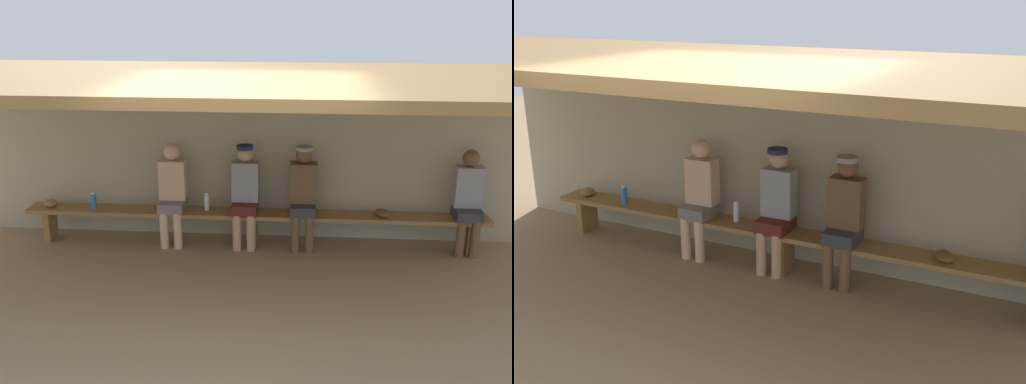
{
  "view_description": "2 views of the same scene",
  "coord_description": "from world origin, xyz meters",
  "views": [
    {
      "loc": [
        0.62,
        -5.84,
        3.2
      ],
      "look_at": [
        0.06,
        1.21,
        0.85
      ],
      "focal_mm": 42.72,
      "sensor_mm": 36.0,
      "label": 1
    },
    {
      "loc": [
        2.49,
        -3.92,
        2.85
      ],
      "look_at": [
        -0.02,
        1.21,
        0.99
      ],
      "focal_mm": 42.88,
      "sensor_mm": 36.0,
      "label": 2
    }
  ],
  "objects": [
    {
      "name": "water_bottle_blue",
      "position": [
        -2.12,
        1.53,
        0.57
      ],
      "size": [
        0.08,
        0.08,
        0.22
      ],
      "color": "blue",
      "rests_on": "bench"
    },
    {
      "name": "player_in_red",
      "position": [
        0.64,
        1.55,
        0.75
      ],
      "size": [
        0.34,
        0.42,
        1.34
      ],
      "color": "#333338",
      "rests_on": "ground"
    },
    {
      "name": "back_wall",
      "position": [
        0.0,
        2.0,
        1.1
      ],
      "size": [
        8.0,
        0.2,
        2.2
      ],
      "primitive_type": "cube",
      "color": "tan",
      "rests_on": "ground"
    },
    {
      "name": "bench",
      "position": [
        0.0,
        1.55,
        0.39
      ],
      "size": [
        6.0,
        0.36,
        0.46
      ],
      "color": "olive",
      "rests_on": "ground"
    },
    {
      "name": "dugout_roof",
      "position": [
        0.0,
        0.7,
        2.26
      ],
      "size": [
        8.0,
        2.8,
        0.12
      ],
      "primitive_type": "cube",
      "color": "olive",
      "rests_on": "back_wall"
    },
    {
      "name": "player_rightmost",
      "position": [
        -1.06,
        1.55,
        0.73
      ],
      "size": [
        0.34,
        0.42,
        1.34
      ],
      "color": "slate",
      "rests_on": "ground"
    },
    {
      "name": "water_bottle_clear",
      "position": [
        -0.62,
        1.59,
        0.57
      ],
      "size": [
        0.07,
        0.07,
        0.23
      ],
      "color": "silver",
      "rests_on": "bench"
    },
    {
      "name": "baseball_glove_worn",
      "position": [
        -2.73,
        1.57,
        0.51
      ],
      "size": [
        0.27,
        0.29,
        0.09
      ],
      "primitive_type": "ellipsoid",
      "rotation": [
        0.0,
        0.0,
        5.24
      ],
      "color": "olive",
      "rests_on": "bench"
    },
    {
      "name": "player_shirtless_tan",
      "position": [
        -0.11,
        1.55,
        0.75
      ],
      "size": [
        0.34,
        0.42,
        1.34
      ],
      "color": "#591E19",
      "rests_on": "ground"
    },
    {
      "name": "baseball_glove_dark_brown",
      "position": [
        1.65,
        1.53,
        0.51
      ],
      "size": [
        0.27,
        0.29,
        0.09
      ],
      "primitive_type": "ellipsoid",
      "rotation": [
        0.0,
        0.0,
        5.29
      ],
      "color": "brown",
      "rests_on": "bench"
    },
    {
      "name": "ground_plane",
      "position": [
        0.0,
        0.0,
        0.0
      ],
      "size": [
        24.0,
        24.0,
        0.0
      ],
      "primitive_type": "plane",
      "color": "#937754"
    }
  ]
}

